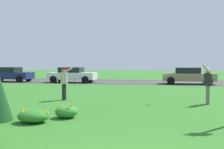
% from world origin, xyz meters
% --- Properties ---
extents(ground_plane, '(120.00, 120.00, 0.00)m').
position_xyz_m(ground_plane, '(0.00, 11.42, 0.00)').
color(ground_plane, '#2D6B23').
extents(highway_strip, '(120.00, 7.54, 0.01)m').
position_xyz_m(highway_strip, '(0.00, 22.84, 0.00)').
color(highway_strip, '#38383A').
rests_on(highway_strip, ground).
extents(highway_center_stripe, '(120.00, 0.16, 0.00)m').
position_xyz_m(highway_center_stripe, '(0.00, 22.84, 0.01)').
color(highway_center_stripe, yellow).
rests_on(highway_center_stripe, ground).
extents(daylily_clump_mid_right, '(0.96, 0.84, 0.41)m').
position_xyz_m(daylily_clump_mid_right, '(-3.37, 3.96, 0.20)').
color(daylily_clump_mid_right, '#2D7526').
rests_on(daylily_clump_mid_right, ground).
extents(daylily_clump_mid_center, '(0.75, 0.76, 0.46)m').
position_xyz_m(daylily_clump_mid_center, '(-2.64, 4.84, 0.20)').
color(daylily_clump_mid_center, '#337F2D').
rests_on(daylily_clump_mid_center, ground).
extents(person_thrower_red_cap_gray_shirt, '(0.53, 0.49, 1.60)m').
position_xyz_m(person_thrower_red_cap_gray_shirt, '(-4.30, 8.97, 0.96)').
color(person_thrower_red_cap_gray_shirt, '#B2B2B7').
rests_on(person_thrower_red_cap_gray_shirt, ground).
extents(person_catcher_dark_shirt, '(0.45, 0.49, 1.77)m').
position_xyz_m(person_catcher_dark_shirt, '(2.39, 8.90, 0.95)').
color(person_catcher_dark_shirt, '#232328').
rests_on(person_catcher_dark_shirt, ground).
extents(frisbee_white, '(0.24, 0.23, 0.08)m').
position_xyz_m(frisbee_white, '(0.49, 8.89, 1.27)').
color(frisbee_white, white).
extents(car_navy_leftmost, '(4.50, 2.00, 1.45)m').
position_xyz_m(car_navy_leftmost, '(-14.75, 21.14, 0.74)').
color(car_navy_leftmost, navy).
rests_on(car_navy_leftmost, ground).
extents(car_white_center_left, '(4.50, 2.00, 1.45)m').
position_xyz_m(car_white_center_left, '(-8.17, 21.14, 0.74)').
color(car_white_center_left, silver).
rests_on(car_white_center_left, ground).
extents(car_tan_center_right, '(4.50, 2.00, 1.45)m').
position_xyz_m(car_tan_center_right, '(2.58, 21.14, 0.74)').
color(car_tan_center_right, '#937F60').
rests_on(car_tan_center_right, ground).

